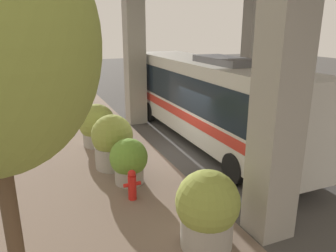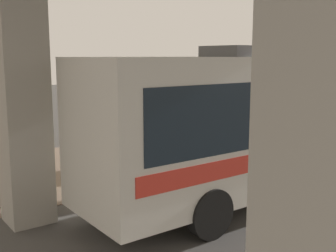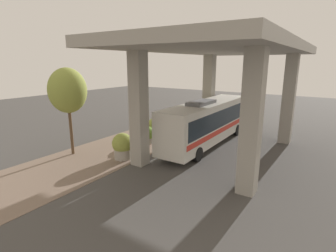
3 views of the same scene
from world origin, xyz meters
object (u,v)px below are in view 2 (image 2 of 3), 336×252
at_px(planter_extra, 213,128).
at_px(planter_back, 124,145).
at_px(bus, 288,114).
at_px(fire_hydrant, 91,158).
at_px(planter_middle, 9,163).
at_px(planter_front, 159,133).

bearing_deg(planter_extra, planter_back, -86.85).
xyz_separation_m(bus, planter_extra, (-4.38, 1.42, -1.14)).
distance_m(bus, fire_hydrant, 5.81).
bearing_deg(planter_middle, planter_front, 99.86).
bearing_deg(planter_back, bus, 30.53).
xyz_separation_m(planter_middle, planter_extra, (-0.93, 7.54, -0.05)).
xyz_separation_m(planter_front, planter_middle, (0.88, -5.07, -0.04)).
height_order(fire_hydrant, planter_extra, planter_extra).
height_order(bus, planter_front, bus).
distance_m(planter_front, planter_back, 1.44).
bearing_deg(bus, planter_extra, 162.04).
height_order(bus, planter_extra, bus).
bearing_deg(fire_hydrant, planter_extra, 89.93).
xyz_separation_m(planter_back, planter_extra, (-0.21, 3.88, 0.11)).
distance_m(planter_middle, planter_extra, 7.59).
bearing_deg(planter_extra, bus, -17.96).
relative_size(fire_hydrant, planter_extra, 0.53).
bearing_deg(planter_front, planter_back, -83.52).
relative_size(fire_hydrant, planter_front, 0.49).
distance_m(bus, planter_back, 4.99).
bearing_deg(planter_extra, planter_front, -88.77).
bearing_deg(planter_front, planter_extra, 91.23).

